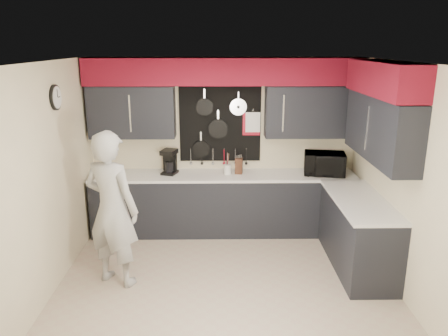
{
  "coord_description": "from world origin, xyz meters",
  "views": [
    {
      "loc": [
        -0.08,
        -4.74,
        2.79
      ],
      "look_at": [
        -0.01,
        0.5,
        1.29
      ],
      "focal_mm": 35.0,
      "sensor_mm": 36.0,
      "label": 1
    }
  ],
  "objects_px": {
    "person": "(112,209)",
    "utensil_crock": "(228,169)",
    "microwave": "(324,164)",
    "coffee_maker": "(170,161)",
    "knife_block": "(239,166)"
  },
  "relations": [
    {
      "from": "coffee_maker",
      "to": "utensil_crock",
      "type": "bearing_deg",
      "value": 13.01
    },
    {
      "from": "knife_block",
      "to": "utensil_crock",
      "type": "height_order",
      "value": "knife_block"
    },
    {
      "from": "knife_block",
      "to": "coffee_maker",
      "type": "relative_size",
      "value": 0.63
    },
    {
      "from": "knife_block",
      "to": "person",
      "type": "bearing_deg",
      "value": -127.01
    },
    {
      "from": "utensil_crock",
      "to": "person",
      "type": "xyz_separation_m",
      "value": [
        -1.37,
        -1.44,
        -0.06
      ]
    },
    {
      "from": "knife_block",
      "to": "coffee_maker",
      "type": "height_order",
      "value": "coffee_maker"
    },
    {
      "from": "microwave",
      "to": "person",
      "type": "height_order",
      "value": "person"
    },
    {
      "from": "utensil_crock",
      "to": "person",
      "type": "height_order",
      "value": "person"
    },
    {
      "from": "person",
      "to": "utensil_crock",
      "type": "bearing_deg",
      "value": -109.32
    },
    {
      "from": "microwave",
      "to": "utensil_crock",
      "type": "distance_m",
      "value": 1.43
    },
    {
      "from": "utensil_crock",
      "to": "microwave",
      "type": "bearing_deg",
      "value": -1.05
    },
    {
      "from": "coffee_maker",
      "to": "person",
      "type": "xyz_separation_m",
      "value": [
        -0.51,
        -1.5,
        -0.17
      ]
    },
    {
      "from": "microwave",
      "to": "person",
      "type": "xyz_separation_m",
      "value": [
        -2.8,
        -1.42,
        -0.15
      ]
    },
    {
      "from": "knife_block",
      "to": "person",
      "type": "height_order",
      "value": "person"
    },
    {
      "from": "utensil_crock",
      "to": "person",
      "type": "relative_size",
      "value": 0.08
    }
  ]
}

